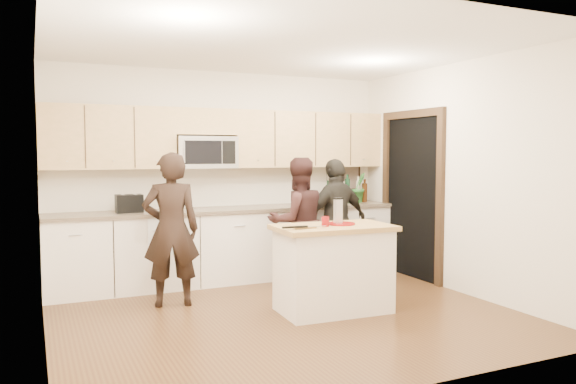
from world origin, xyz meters
name	(u,v)px	position (x,y,z in m)	size (l,w,h in m)	color
floor	(286,314)	(0.00, 0.00, 0.00)	(4.50, 4.50, 0.00)	#50371B
room_shell	(286,144)	(0.00, 0.00, 1.73)	(4.52, 4.02, 2.71)	beige
back_cabinetry	(232,244)	(0.00, 1.69, 0.47)	(4.50, 0.66, 0.94)	white
upper_cabinetry	(230,137)	(0.03, 1.83, 1.84)	(4.50, 0.33, 0.75)	tan
microwave	(205,152)	(-0.31, 1.80, 1.65)	(0.76, 0.41, 0.40)	silver
doorway	(412,190)	(2.23, 0.90, 1.16)	(0.06, 1.25, 2.20)	black
framed_picture	(351,178)	(1.95, 1.98, 1.28)	(0.30, 0.03, 0.38)	black
dish_towel	(160,224)	(-0.95, 1.50, 0.80)	(0.34, 0.60, 0.48)	white
island	(333,268)	(0.49, -0.09, 0.45)	(1.23, 0.75, 0.90)	white
red_plate	(341,224)	(0.59, -0.07, 0.91)	(0.30, 0.30, 0.02)	maroon
box_grater	(338,210)	(0.58, -0.04, 1.05)	(0.09, 0.06, 0.26)	silver
drink_glass	(325,221)	(0.37, -0.14, 0.95)	(0.08, 0.08, 0.10)	maroon
cutting_board	(303,227)	(0.12, -0.14, 0.91)	(0.22, 0.19, 0.02)	#AF8549
tongs	(295,227)	(-0.01, -0.23, 0.93)	(0.26, 0.03, 0.02)	black
knife	(316,226)	(0.22, -0.23, 0.92)	(0.21, 0.02, 0.01)	silver
toaster	(129,203)	(-1.28, 1.67, 1.05)	(0.31, 0.21, 0.22)	black
bottle_cluster	(347,190)	(1.74, 1.74, 1.12)	(0.69, 0.18, 0.40)	black
orchid	(358,187)	(1.92, 1.72, 1.15)	(0.23, 0.19, 0.42)	#30722D
woman_left	(171,229)	(-0.97, 0.83, 0.82)	(0.60, 0.39, 1.65)	black
woman_center	(298,222)	(0.66, 1.10, 0.79)	(0.77, 0.60, 1.59)	black
woman_right	(336,221)	(1.17, 1.04, 0.79)	(0.92, 0.38, 1.57)	black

